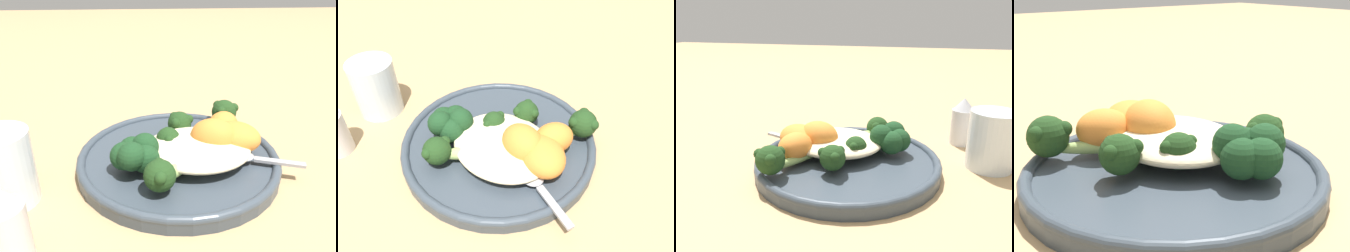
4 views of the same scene
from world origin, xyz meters
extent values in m
plane|color=tan|center=(0.00, 0.00, 0.00)|extent=(4.00, 4.00, 0.00)
cylinder|color=#38424C|center=(-0.01, -0.02, 0.01)|extent=(0.27, 0.27, 0.02)
torus|color=#38424C|center=(-0.01, -0.02, 0.02)|extent=(0.27, 0.27, 0.01)
ellipsoid|color=beige|center=(-0.04, 0.00, 0.03)|extent=(0.14, 0.12, 0.03)
ellipsoid|color=#9EBC66|center=(-0.07, -0.05, 0.03)|extent=(0.06, 0.10, 0.01)
sphere|color=#1E3D19|center=(-0.10, -0.10, 0.04)|extent=(0.04, 0.04, 0.04)
sphere|color=#1E3D19|center=(-0.09, -0.09, 0.05)|extent=(0.01, 0.01, 0.01)
sphere|color=#1E3D19|center=(-0.11, -0.10, 0.05)|extent=(0.01, 0.01, 0.01)
sphere|color=#1E3D19|center=(-0.09, -0.11, 0.05)|extent=(0.01, 0.01, 0.01)
ellipsoid|color=#9EBC66|center=(-0.04, -0.03, 0.03)|extent=(0.05, 0.08, 0.02)
sphere|color=#1E3D19|center=(-0.02, -0.07, 0.04)|extent=(0.04, 0.04, 0.04)
sphere|color=#1E3D19|center=(-0.01, -0.06, 0.05)|extent=(0.01, 0.01, 0.01)
sphere|color=#1E3D19|center=(-0.03, -0.07, 0.05)|extent=(0.01, 0.01, 0.01)
sphere|color=#1E3D19|center=(-0.01, -0.08, 0.05)|extent=(0.01, 0.01, 0.01)
ellipsoid|color=#9EBC66|center=(-0.03, -0.01, 0.03)|extent=(0.06, 0.04, 0.02)
sphere|color=#1E3D19|center=(0.00, -0.02, 0.04)|extent=(0.03, 0.03, 0.03)
sphere|color=#1E3D19|center=(0.00, -0.01, 0.04)|extent=(0.01, 0.01, 0.01)
sphere|color=#1E3D19|center=(0.00, -0.03, 0.04)|extent=(0.01, 0.01, 0.01)
ellipsoid|color=#9EBC66|center=(-0.02, 0.03, 0.03)|extent=(0.09, 0.10, 0.02)
sphere|color=#1E3D19|center=(0.02, 0.07, 0.04)|extent=(0.04, 0.04, 0.04)
sphere|color=#1E3D19|center=(0.02, 0.08, 0.05)|extent=(0.01, 0.01, 0.01)
sphere|color=#1E3D19|center=(0.02, 0.05, 0.05)|extent=(0.01, 0.01, 0.01)
ellipsoid|color=orange|center=(-0.08, -0.05, 0.04)|extent=(0.06, 0.07, 0.04)
ellipsoid|color=orange|center=(-0.08, -0.02, 0.04)|extent=(0.09, 0.09, 0.03)
ellipsoid|color=orange|center=(-0.06, -0.01, 0.05)|extent=(0.07, 0.06, 0.05)
ellipsoid|color=orange|center=(-0.09, -0.01, 0.04)|extent=(0.09, 0.08, 0.04)
sphere|color=#193D1E|center=(0.06, 0.02, 0.04)|extent=(0.04, 0.04, 0.04)
sphere|color=#193D1E|center=(0.05, 0.03, 0.05)|extent=(0.04, 0.04, 0.04)
sphere|color=#193D1E|center=(0.03, 0.03, 0.04)|extent=(0.04, 0.04, 0.04)
sphere|color=#193D1E|center=(0.03, 0.01, 0.05)|extent=(0.04, 0.04, 0.04)
sphere|color=#193D1E|center=(0.05, 0.01, 0.04)|extent=(0.04, 0.04, 0.04)
cube|color=#A3A3A8|center=(-0.14, 0.03, 0.02)|extent=(0.06, 0.03, 0.00)
ellipsoid|color=#A3A3A8|center=(-0.09, 0.01, 0.03)|extent=(0.05, 0.04, 0.01)
cylinder|color=silver|center=(0.19, 0.04, 0.04)|extent=(0.07, 0.07, 0.09)
camera|label=1|loc=(0.03, 0.37, 0.25)|focal=35.00mm
camera|label=2|loc=(-0.24, 0.22, 0.35)|focal=35.00mm
camera|label=3|loc=(0.10, -0.45, 0.22)|focal=35.00mm
camera|label=4|loc=(0.30, -0.25, 0.18)|focal=50.00mm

